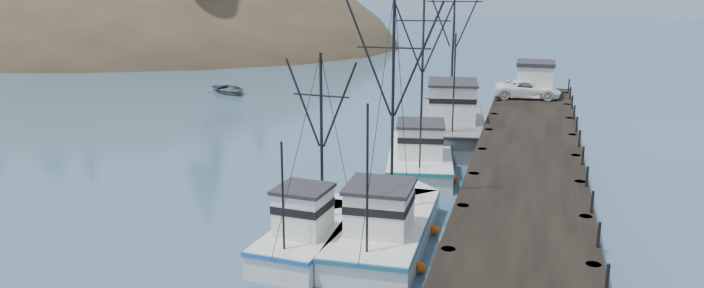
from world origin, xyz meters
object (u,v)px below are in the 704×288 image
Objects in this scene: pier at (528,157)px; motorboat at (229,93)px; work_vessel at (451,122)px; trawler_far at (420,155)px; trawler_near at (387,226)px; trawler_mid at (315,232)px; pier_shed at (535,78)px; pickup_truck at (528,89)px.

pier is 36.82m from motorboat.
work_vessel is 3.01× the size of motorboat.
motorboat is at bearing 137.85° from trawler_far.
trawler_near is 3.31m from trawler_mid.
trawler_near is 29.12m from pier_shed.
trawler_mid is at bearing 158.86° from pickup_truck.
pickup_truck is 1.02× the size of motorboat.
trawler_far is (2.35, 13.83, 0.00)m from trawler_mid.
pier is 16.74m from pickup_truck.
trawler_far is 7.93m from work_vessel.
pickup_truck is (8.43, 28.66, 1.90)m from trawler_mid.
pier_shed reaches higher than motorboat.
work_vessel is 8.81m from pickup_truck.
pickup_truck is (5.19, 6.96, 1.49)m from work_vessel.
trawler_near is 0.76× the size of work_vessel.
trawler_mid reaches higher than motorboat.
trawler_mid reaches higher than pickup_truck.
pickup_truck is at bearing 91.57° from pier.
motorboat is at bearing 142.53° from pier.
motorboat is (-28.74, 5.67, -2.72)m from pickup_truck.
trawler_far reaches higher than pier_shed.
trawler_near is at bearing -102.03° from pier_shed.
pier is 2.87× the size of work_vessel.
trawler_near is 27.70m from pickup_truck.
work_vessel reaches higher than trawler_near.
pickup_truck is at bearing 67.70° from trawler_far.
work_vessel is at bearing 89.04° from trawler_near.
pier_shed is at bearing -59.68° from motorboat.
pier is 3.67× the size of trawler_far.
trawler_near is at bearing -87.42° from trawler_far.
pier is at bearing -88.64° from motorboat.
trawler_near is at bearing -120.02° from pier.
trawler_near is at bearing 28.76° from trawler_mid.
motorboat is (-23.54, 12.63, -1.23)m from work_vessel.
work_vessel reaches higher than trawler_far.
trawler_far reaches higher than trawler_mid.
pier_shed is (8.95, 29.96, 2.60)m from trawler_mid.
motorboat is (-29.19, 22.38, -1.69)m from pier.
pier is 6.86m from trawler_far.
motorboat is (-22.65, 20.50, -0.82)m from trawler_far.
trawler_near is 0.97× the size of trawler_far.
work_vessel is at bearing -79.38° from motorboat.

